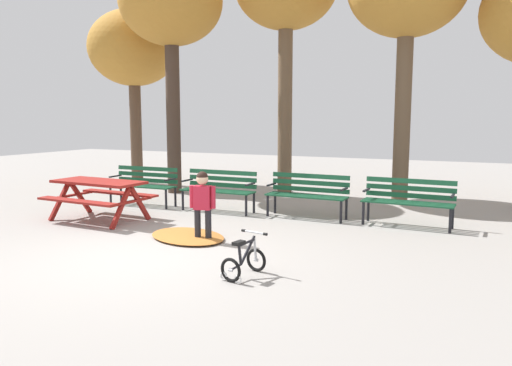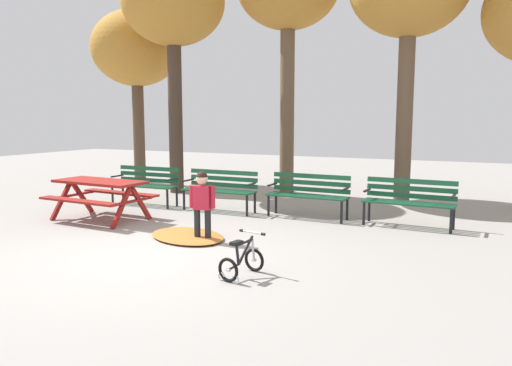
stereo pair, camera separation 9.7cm
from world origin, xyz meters
name	(u,v)px [view 2 (the right image)]	position (x,y,z in m)	size (l,w,h in m)	color
ground	(146,256)	(0.00, 0.00, 0.00)	(36.00, 36.00, 0.00)	gray
picnic_table	(100,189)	(-2.36, 1.65, 0.59)	(1.87, 1.43, 0.79)	maroon
park_bench_far_left	(146,182)	(-2.63, 3.39, 0.51)	(1.61, 0.48, 0.85)	#195133
park_bench_left	(220,187)	(-0.73, 3.44, 0.51)	(1.60, 0.47, 0.85)	#195133
park_bench_right	(309,192)	(1.17, 3.58, 0.51)	(1.61, 0.49, 0.85)	#195133
park_bench_far_right	(409,198)	(3.07, 3.61, 0.51)	(1.62, 0.52, 0.85)	#195133
child_standing	(202,200)	(0.28, 1.09, 0.66)	(0.42, 0.21, 1.12)	black
kids_bicycle	(241,261)	(1.65, -0.24, 0.20)	(0.45, 0.61, 0.54)	black
leaf_pile	(187,236)	(-0.06, 1.15, 0.04)	(1.44, 1.01, 0.07)	#B26B2D
tree_far_left	(136,50)	(-5.20, 6.39, 3.91)	(2.60, 2.60, 5.07)	brown
tree_left	(173,5)	(-3.06, 5.22, 4.75)	(2.60, 2.60, 5.94)	#423328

